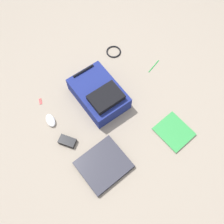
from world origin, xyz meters
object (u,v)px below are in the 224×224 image
Objects in this scene: cable_coil at (114,52)px; backpack at (99,94)px; laptop at (104,165)px; computer_mouse at (51,120)px; book_blue at (174,132)px; pen_black at (154,66)px; power_brick at (67,141)px; usb_stick at (40,101)px.

backpack is at bearing -132.33° from cable_coil.
computer_mouse is at bearing 111.57° from laptop.
pen_black is at bearing 71.51° from book_blue.
backpack is at bearing 29.05° from power_brick.
book_blue is 2.55× the size of computer_mouse.
computer_mouse reaches higher than usb_stick.
backpack is 9.23× the size of usb_stick.
laptop reaches higher than pen_black.
power_brick is at bearing -141.12° from cable_coil.
laptop is 3.33× the size of computer_mouse.
laptop is at bearing -144.74° from pen_black.
book_blue is at bearing -42.80° from usb_stick.
computer_mouse is 0.74× the size of pen_black.
backpack is 1.26× the size of laptop.
pen_black is (0.87, 0.25, -0.01)m from power_brick.
cable_coil is at bearing 25.08° from computer_mouse.
laptop is 0.50m from computer_mouse.
pen_black is (0.72, 0.51, -0.01)m from laptop.
power_brick reaches higher than pen_black.
computer_mouse and power_brick have the same top height.
laptop is at bearing -61.56° from power_brick.
computer_mouse is at bearing -154.81° from cable_coil.
cable_coil is at bearing 38.88° from power_brick.
power_brick is at bearing -83.09° from usb_stick.
cable_coil is 0.84m from power_brick.
backpack is at bearing -0.87° from computer_mouse.
backpack is 0.45m from usb_stick.
usb_stick is at bearing 137.20° from book_blue.
backpack is 0.52m from pen_black.
cable_coil is at bearing 92.28° from book_blue.
laptop is at bearing -73.75° from usb_stick.
laptop is 7.33× the size of usb_stick.
pen_black is 0.92m from usb_stick.
book_blue reaches higher than pen_black.
book_blue is 0.88m from computer_mouse.
laptop is 1.30× the size of book_blue.
pen_black is 2.97× the size of usb_stick.
usb_stick is (-0.01, 0.19, -0.01)m from computer_mouse.
book_blue is at bearing -108.49° from pen_black.
book_blue is (0.54, -0.03, -0.01)m from laptop.
usb_stick is at bearing -168.70° from cable_coil.
pen_black is at bearing 35.26° from laptop.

